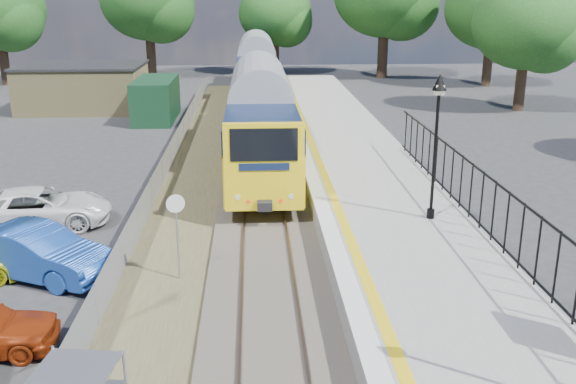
{
  "coord_description": "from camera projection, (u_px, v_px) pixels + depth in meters",
  "views": [
    {
      "loc": [
        -0.34,
        -13.14,
        7.84
      ],
      "look_at": [
        0.69,
        5.53,
        2.0
      ],
      "focal_mm": 40.0,
      "sensor_mm": 36.0,
      "label": 1
    }
  ],
  "objects": [
    {
      "name": "ground",
      "position": [
        272.0,
        345.0,
        14.87
      ],
      "size": [
        120.0,
        120.0,
        0.0
      ],
      "primitive_type": "plane",
      "color": "#2D2D30",
      "rests_on": "ground"
    },
    {
      "name": "track_bed",
      "position": [
        251.0,
        208.0,
        24.04
      ],
      "size": [
        5.9,
        80.0,
        0.29
      ],
      "color": "#473F38",
      "rests_on": "ground"
    },
    {
      "name": "platform",
      "position": [
        384.0,
        211.0,
        22.59
      ],
      "size": [
        5.0,
        70.0,
        0.9
      ],
      "primitive_type": "cube",
      "color": "gray",
      "rests_on": "ground"
    },
    {
      "name": "platform_edge",
      "position": [
        326.0,
        200.0,
        22.34
      ],
      "size": [
        0.9,
        70.0,
        0.01
      ],
      "color": "silver",
      "rests_on": "platform"
    },
    {
      "name": "victorian_lamp_north",
      "position": [
        438.0,
        113.0,
        19.59
      ],
      "size": [
        0.44,
        0.44,
        4.6
      ],
      "color": "black",
      "rests_on": "platform"
    },
    {
      "name": "palisade_fence",
      "position": [
        518.0,
        232.0,
        16.8
      ],
      "size": [
        0.12,
        26.0,
        2.0
      ],
      "color": "black",
      "rests_on": "platform"
    },
    {
      "name": "wire_fence",
      "position": [
        159.0,
        179.0,
        25.91
      ],
      "size": [
        0.06,
        52.0,
        1.2
      ],
      "color": "#999EA3",
      "rests_on": "ground"
    },
    {
      "name": "outbuilding",
      "position": [
        97.0,
        89.0,
        43.59
      ],
      "size": [
        10.8,
        10.1,
        3.12
      ],
      "color": "tan",
      "rests_on": "ground"
    },
    {
      "name": "tree_line",
      "position": [
        272.0,
        8.0,
        53.0
      ],
      "size": [
        56.8,
        43.8,
        11.88
      ],
      "color": "#332319",
      "rests_on": "ground"
    },
    {
      "name": "train",
      "position": [
        258.0,
        82.0,
        40.81
      ],
      "size": [
        2.82,
        40.83,
        3.51
      ],
      "color": "yellow",
      "rests_on": "ground"
    },
    {
      "name": "speed_sign",
      "position": [
        177.0,
        224.0,
        17.69
      ],
      "size": [
        0.51,
        0.17,
        2.58
      ],
      "rotation": [
        0.0,
        0.0,
        0.27
      ],
      "color": "#999EA3",
      "rests_on": "ground"
    },
    {
      "name": "car_blue",
      "position": [
        35.0,
        252.0,
        18.25
      ],
      "size": [
        4.82,
        3.36,
        1.51
      ],
      "primitive_type": "imported",
      "rotation": [
        0.0,
        0.0,
        1.14
      ],
      "color": "#1A45A0",
      "rests_on": "ground"
    },
    {
      "name": "car_white",
      "position": [
        38.0,
        208.0,
        22.23
      ],
      "size": [
        5.18,
        2.91,
        1.37
      ],
      "primitive_type": "imported",
      "rotation": [
        0.0,
        0.0,
        1.71
      ],
      "color": "white",
      "rests_on": "ground"
    }
  ]
}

